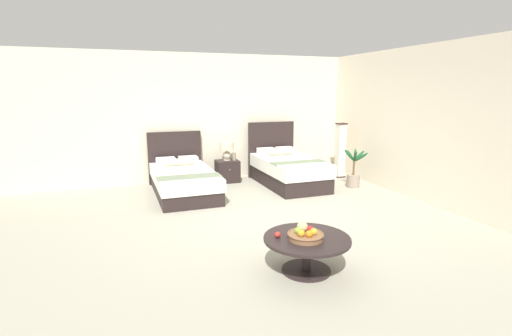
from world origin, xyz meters
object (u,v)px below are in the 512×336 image
Objects in this scene: coffee_table at (307,246)px; nightstand at (227,171)px; fruit_bowl at (305,234)px; potted_palm at (354,174)px; bed_near_corner at (287,170)px; floor_lamp_corner at (340,150)px; table_lamp at (227,148)px; bed_near_window at (183,180)px; loose_apple at (278,235)px; vase at (234,157)px.

nightstand is at bearing 86.05° from coffee_table.
potted_palm is (2.79, 3.21, -0.19)m from fruit_bowl.
fruit_bowl is (-1.53, -3.88, 0.13)m from bed_near_corner.
floor_lamp_corner is (2.67, -0.43, 0.40)m from nightstand.
fruit_bowl is at bearing -130.98° from potted_palm.
bed_near_corner is 1.45m from table_lamp.
floor_lamp_corner is (3.03, 4.15, 0.18)m from fruit_bowl.
fruit_bowl is at bearing -126.12° from floor_lamp_corner.
fruit_bowl is (0.75, -3.88, 0.18)m from bed_near_window.
nightstand is 0.39× the size of floor_lamp_corner.
floor_lamp_corner reaches higher than loose_apple.
vase reaches higher than fruit_bowl.
floor_lamp_corner is at bearing 10.31° from bed_near_corner.
nightstand is (-1.17, 0.71, -0.09)m from bed_near_corner.
vase is 0.13× the size of floor_lamp_corner.
table_lamp is at bearing 32.92° from bed_near_window.
potted_palm is (-0.24, -0.94, -0.37)m from floor_lamp_corner.
loose_apple is (-0.32, 0.11, 0.13)m from coffee_table.
bed_near_window reaches higher than loose_apple.
bed_near_corner is at bearing 68.82° from coffee_table.
potted_palm reaches higher than loose_apple.
bed_near_window is at bearing -147.08° from table_lamp.
nightstand reaches higher than coffee_table.
bed_near_corner reaches higher than bed_near_window.
bed_near_window reaches higher than potted_palm.
floor_lamp_corner reaches higher than potted_palm.
coffee_table is 0.36m from loose_apple.
fruit_bowl is at bearing -138.72° from coffee_table.
bed_near_window is at bearing -175.99° from floor_lamp_corner.
fruit_bowl is (-0.36, -4.58, 0.22)m from nightstand.
loose_apple is at bearing -100.10° from vase.
floor_lamp_corner reaches higher than vase.
table_lamp reaches higher than loose_apple.
nightstand reaches higher than loose_apple.
bed_near_window reaches higher than table_lamp.
bed_near_window is at bearing 97.27° from loose_apple.
vase is 0.20× the size of potted_palm.
fruit_bowl reaches higher than loose_apple.
potted_palm is at bearing 49.12° from coffee_table.
fruit_bowl reaches higher than coffee_table.
vase is (0.15, -0.06, -0.19)m from table_lamp.
bed_near_corner is at bearing 152.08° from potted_palm.
bed_near_window is 5.24× the size of table_lamp.
nightstand is 0.37m from vase.
floor_lamp_corner reaches higher than fruit_bowl.
nightstand is at bearing 150.57° from potted_palm.
bed_near_window is 1.06× the size of bed_near_corner.
coffee_table is at bearing -93.93° from table_lamp.
bed_near_window is 1.41m from table_lamp.
bed_near_window is 4.36× the size of nightstand.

